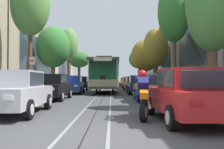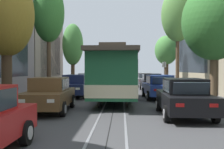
{
  "view_description": "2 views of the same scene",
  "coord_description": "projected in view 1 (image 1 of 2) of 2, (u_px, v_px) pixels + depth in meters",
  "views": [
    {
      "loc": [
        0.61,
        -5.45,
        1.26
      ],
      "look_at": [
        0.67,
        14.59,
        1.66
      ],
      "focal_mm": 38.86,
      "sensor_mm": 36.0,
      "label": 1
    },
    {
      "loc": [
        -0.4,
        33.52,
        1.95
      ],
      "look_at": [
        0.62,
        6.19,
        1.43
      ],
      "focal_mm": 41.93,
      "sensor_mm": 36.0,
      "label": 2
    }
  ],
  "objects": [
    {
      "name": "street_tree_kerb_left_fourth",
      "position": [
        68.0,
        46.0,
        33.62
      ],
      "size": [
        2.47,
        2.59,
        8.35
      ],
      "color": "brown",
      "rests_on": "ground"
    },
    {
      "name": "parked_car_silver_near_left",
      "position": [
        15.0,
        92.0,
        8.85
      ],
      "size": [
        2.12,
        4.41,
        1.58
      ],
      "color": "#B7B7BC",
      "rests_on": "ground"
    },
    {
      "name": "building_facade_right",
      "position": [
        202.0,
        50.0,
        25.17
      ],
      "size": [
        5.93,
        46.6,
        9.39
      ],
      "color": "gray",
      "rests_on": "ground"
    },
    {
      "name": "street_tree_kerb_left_far",
      "position": [
        78.0,
        60.0,
        40.85
      ],
      "size": [
        3.58,
        3.94,
        5.97
      ],
      "color": "#4C3826",
      "rests_on": "ground"
    },
    {
      "name": "pedestrian_on_left_pavement",
      "position": [
        44.0,
        82.0,
        27.29
      ],
      "size": [
        0.55,
        0.37,
        1.7
      ],
      "color": "#4C4233",
      "rests_on": "ground"
    },
    {
      "name": "trolley_track_rails",
      "position": [
        106.0,
        91.0,
        26.87
      ],
      "size": [
        1.14,
        54.9,
        0.01
      ],
      "color": "gray",
      "rests_on": "ground"
    },
    {
      "name": "pedestrian_on_right_pavement",
      "position": [
        177.0,
        83.0,
        22.83
      ],
      "size": [
        0.55,
        0.36,
        1.69
      ],
      "color": "#4C4233",
      "rests_on": "ground"
    },
    {
      "name": "street_tree_kerb_left_mid",
      "position": [
        53.0,
        47.0,
        24.65
      ],
      "size": [
        3.43,
        3.32,
        6.66
      ],
      "color": "brown",
      "rests_on": "ground"
    },
    {
      "name": "parked_car_red_near_right",
      "position": [
        188.0,
        95.0,
        7.29
      ],
      "size": [
        2.11,
        4.41,
        1.58
      ],
      "color": "red",
      "rests_on": "ground"
    },
    {
      "name": "parked_car_red_fifth_right",
      "position": [
        128.0,
        83.0,
        33.64
      ],
      "size": [
        2.01,
        4.36,
        1.58
      ],
      "color": "red",
      "rests_on": "ground"
    },
    {
      "name": "ground_plane",
      "position": [
        105.0,
        92.0,
        24.18
      ],
      "size": [
        160.0,
        160.0,
        0.0
      ],
      "primitive_type": "plane",
      "color": "#424244"
    },
    {
      "name": "parked_car_blue_mid_left",
      "position": [
        71.0,
        85.0,
        21.36
      ],
      "size": [
        2.11,
        4.41,
        1.58
      ],
      "color": "#233D93",
      "rests_on": "ground"
    },
    {
      "name": "parked_car_navy_mid_right",
      "position": [
        138.0,
        85.0,
        20.48
      ],
      "size": [
        2.04,
        4.38,
        1.58
      ],
      "color": "#19234C",
      "rests_on": "ground"
    },
    {
      "name": "street_tree_kerb_right_mid",
      "position": [
        155.0,
        48.0,
        26.23
      ],
      "size": [
        2.68,
        2.91,
        6.81
      ],
      "color": "#4C3826",
      "rests_on": "ground"
    },
    {
      "name": "street_tree_kerb_right_near",
      "position": [
        211.0,
        2.0,
        10.54
      ],
      "size": [
        2.27,
        2.23,
        6.98
      ],
      "color": "brown",
      "rests_on": "ground"
    },
    {
      "name": "street_tree_kerb_right_second",
      "position": [
        173.0,
        13.0,
        18.6
      ],
      "size": [
        2.46,
        2.61,
        8.81
      ],
      "color": "brown",
      "rests_on": "ground"
    },
    {
      "name": "street_sign_post",
      "position": [
        32.0,
        72.0,
        14.86
      ],
      "size": [
        0.36,
        0.07,
        2.7
      ],
      "color": "slate",
      "rests_on": "ground"
    },
    {
      "name": "parked_car_yellow_far_right",
      "position": [
        124.0,
        82.0,
        46.87
      ],
      "size": [
        2.03,
        4.37,
        1.58
      ],
      "color": "gold",
      "rests_on": "ground"
    },
    {
      "name": "parked_car_brown_fourth_right",
      "position": [
        133.0,
        83.0,
        26.94
      ],
      "size": [
        2.14,
        4.42,
        1.58
      ],
      "color": "brown",
      "rests_on": "ground"
    },
    {
      "name": "parked_car_yellow_sixth_right",
      "position": [
        126.0,
        82.0,
        40.03
      ],
      "size": [
        2.13,
        4.42,
        1.58
      ],
      "color": "gold",
      "rests_on": "ground"
    },
    {
      "name": "motorcycle_with_rider",
      "position": [
        142.0,
        93.0,
        7.7
      ],
      "size": [
        0.54,
        1.94,
        1.57
      ],
      "color": "black",
      "rests_on": "ground"
    },
    {
      "name": "street_tree_kerb_right_fourth",
      "position": [
        145.0,
        56.0,
        33.44
      ],
      "size": [
        3.98,
        3.56,
        6.74
      ],
      "color": "brown",
      "rests_on": "ground"
    },
    {
      "name": "parked_car_grey_second_right",
      "position": [
        154.0,
        87.0,
        13.7
      ],
      "size": [
        2.12,
        4.41,
        1.58
      ],
      "color": "slate",
      "rests_on": "ground"
    },
    {
      "name": "fire_hydrant",
      "position": [
        220.0,
        104.0,
        8.27
      ],
      "size": [
        0.4,
        0.22,
        0.84
      ],
      "color": "gold",
      "rests_on": "ground"
    },
    {
      "name": "street_tree_kerb_left_second",
      "position": [
        30.0,
        4.0,
        16.87
      ],
      "size": [
        2.74,
        2.24,
        8.8
      ],
      "color": "brown",
      "rests_on": "ground"
    },
    {
      "name": "street_tree_kerb_right_far",
      "position": [
        139.0,
        59.0,
        40.78
      ],
      "size": [
        3.62,
        3.57,
        6.26
      ],
      "color": "brown",
      "rests_on": "ground"
    },
    {
      "name": "building_facade_left",
      "position": [
        7.0,
        47.0,
        24.15
      ],
      "size": [
        4.61,
        46.6,
        10.9
      ],
      "color": "tan",
      "rests_on": "ground"
    },
    {
      "name": "parked_car_black_second_left",
      "position": [
        51.0,
        87.0,
        14.95
      ],
      "size": [
        2.0,
        4.36,
        1.58
      ],
      "color": "black",
      "rests_on": "ground"
    },
    {
      "name": "cable_car_trolley",
      "position": [
        105.0,
        75.0,
        23.47
      ],
      "size": [
        2.75,
        9.16,
        3.28
      ],
      "color": "#1E5B38",
      "rests_on": "ground"
    },
    {
      "name": "parked_car_black_fourth_left",
      "position": [
        80.0,
        83.0,
        28.01
      ],
      "size": [
        2.08,
        4.4,
        1.58
      ],
      "color": "black",
      "rests_on": "ground"
    }
  ]
}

